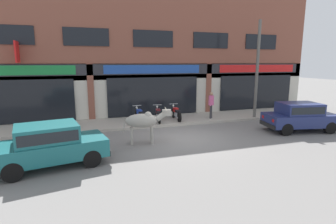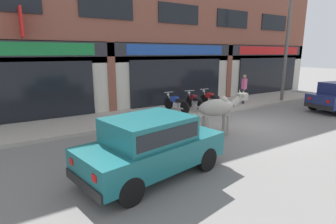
{
  "view_description": "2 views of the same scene",
  "coord_description": "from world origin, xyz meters",
  "px_view_note": "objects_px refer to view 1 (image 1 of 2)",
  "views": [
    {
      "loc": [
        -4.29,
        -10.99,
        3.46
      ],
      "look_at": [
        -0.37,
        1.0,
        1.07
      ],
      "focal_mm": 28.0,
      "sensor_mm": 36.0,
      "label": 1
    },
    {
      "loc": [
        -8.2,
        -6.97,
        2.89
      ],
      "look_at": [
        -3.19,
        1.0,
        0.76
      ],
      "focal_mm": 28.0,
      "sensor_mm": 36.0,
      "label": 2
    }
  ],
  "objects_px": {
    "car_1": "(50,143)",
    "motorcycle_1": "(158,115)",
    "motorcycle_0": "(140,115)",
    "motorcycle_2": "(176,113)",
    "pedestrian": "(211,102)",
    "car_0": "(300,115)",
    "cow": "(144,121)",
    "utility_pole": "(257,70)"
  },
  "relations": [
    {
      "from": "cow",
      "to": "pedestrian",
      "type": "xyz_separation_m",
      "value": [
        4.89,
        3.27,
        0.11
      ]
    },
    {
      "from": "motorcycle_0",
      "to": "motorcycle_1",
      "type": "relative_size",
      "value": 1.01
    },
    {
      "from": "motorcycle_1",
      "to": "motorcycle_2",
      "type": "relative_size",
      "value": 0.99
    },
    {
      "from": "car_0",
      "to": "utility_pole",
      "type": "distance_m",
      "value": 3.89
    },
    {
      "from": "car_0",
      "to": "motorcycle_1",
      "type": "height_order",
      "value": "car_0"
    },
    {
      "from": "motorcycle_2",
      "to": "motorcycle_0",
      "type": "bearing_deg",
      "value": 178.78
    },
    {
      "from": "utility_pole",
      "to": "motorcycle_2",
      "type": "bearing_deg",
      "value": 171.26
    },
    {
      "from": "cow",
      "to": "motorcycle_1",
      "type": "relative_size",
      "value": 1.19
    },
    {
      "from": "cow",
      "to": "car_0",
      "type": "height_order",
      "value": "cow"
    },
    {
      "from": "motorcycle_2",
      "to": "utility_pole",
      "type": "height_order",
      "value": "utility_pole"
    },
    {
      "from": "motorcycle_2",
      "to": "pedestrian",
      "type": "height_order",
      "value": "pedestrian"
    },
    {
      "from": "pedestrian",
      "to": "motorcycle_2",
      "type": "bearing_deg",
      "value": 173.15
    },
    {
      "from": "cow",
      "to": "utility_pole",
      "type": "bearing_deg",
      "value": 19.91
    },
    {
      "from": "cow",
      "to": "motorcycle_2",
      "type": "height_order",
      "value": "cow"
    },
    {
      "from": "cow",
      "to": "car_0",
      "type": "relative_size",
      "value": 0.56
    },
    {
      "from": "car_1",
      "to": "motorcycle_0",
      "type": "distance_m",
      "value": 6.59
    },
    {
      "from": "motorcycle_1",
      "to": "pedestrian",
      "type": "distance_m",
      "value": 3.32
    },
    {
      "from": "motorcycle_2",
      "to": "motorcycle_1",
      "type": "bearing_deg",
      "value": -177.13
    },
    {
      "from": "car_0",
      "to": "cow",
      "type": "bearing_deg",
      "value": 177.09
    },
    {
      "from": "pedestrian",
      "to": "utility_pole",
      "type": "distance_m",
      "value": 3.39
    },
    {
      "from": "car_1",
      "to": "motorcycle_2",
      "type": "height_order",
      "value": "car_1"
    },
    {
      "from": "car_1",
      "to": "motorcycle_1",
      "type": "distance_m",
      "value": 7.22
    },
    {
      "from": "motorcycle_0",
      "to": "pedestrian",
      "type": "xyz_separation_m",
      "value": [
        4.3,
        -0.3,
        0.6
      ]
    },
    {
      "from": "cow",
      "to": "motorcycle_0",
      "type": "distance_m",
      "value": 3.65
    },
    {
      "from": "motorcycle_2",
      "to": "pedestrian",
      "type": "distance_m",
      "value": 2.23
    },
    {
      "from": "car_0",
      "to": "motorcycle_1",
      "type": "xyz_separation_m",
      "value": [
        -6.38,
        3.88,
        -0.3
      ]
    },
    {
      "from": "motorcycle_2",
      "to": "utility_pole",
      "type": "bearing_deg",
      "value": -8.74
    },
    {
      "from": "motorcycle_1",
      "to": "motorcycle_2",
      "type": "distance_m",
      "value": 1.13
    },
    {
      "from": "car_1",
      "to": "motorcycle_0",
      "type": "relative_size",
      "value": 2.1
    },
    {
      "from": "car_1",
      "to": "utility_pole",
      "type": "distance_m",
      "value": 12.21
    },
    {
      "from": "car_1",
      "to": "motorcycle_1",
      "type": "height_order",
      "value": "car_1"
    },
    {
      "from": "cow",
      "to": "motorcycle_2",
      "type": "distance_m",
      "value": 4.5
    },
    {
      "from": "cow",
      "to": "motorcycle_2",
      "type": "bearing_deg",
      "value": 51.99
    },
    {
      "from": "pedestrian",
      "to": "motorcycle_1",
      "type": "bearing_deg",
      "value": 176.49
    },
    {
      "from": "motorcycle_2",
      "to": "utility_pole",
      "type": "distance_m",
      "value": 5.55
    },
    {
      "from": "motorcycle_1",
      "to": "utility_pole",
      "type": "bearing_deg",
      "value": -6.6
    },
    {
      "from": "motorcycle_0",
      "to": "pedestrian",
      "type": "bearing_deg",
      "value": -4.03
    },
    {
      "from": "car_0",
      "to": "motorcycle_2",
      "type": "bearing_deg",
      "value": 143.21
    },
    {
      "from": "car_1",
      "to": "motorcycle_0",
      "type": "xyz_separation_m",
      "value": [
        4.15,
        5.11,
        -0.3
      ]
    },
    {
      "from": "car_1",
      "to": "pedestrian",
      "type": "relative_size",
      "value": 2.37
    },
    {
      "from": "utility_pole",
      "to": "motorcycle_0",
      "type": "bearing_deg",
      "value": 173.55
    },
    {
      "from": "car_0",
      "to": "motorcycle_2",
      "type": "distance_m",
      "value": 6.57
    }
  ]
}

